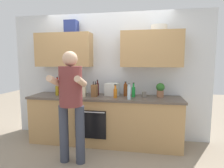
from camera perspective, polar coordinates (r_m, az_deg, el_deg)
ground_plane at (r=3.78m, az=-2.32°, el=-17.33°), size 12.00×12.00×0.00m
back_wall_unit at (r=3.72m, az=-1.52°, el=5.96°), size 4.00×0.38×2.50m
counter at (r=3.62m, az=-2.37°, el=-10.80°), size 2.84×0.67×0.90m
person_standing at (r=2.85m, az=-12.43°, el=-4.25°), size 0.49×0.45×1.70m
bottle_juice at (r=3.36m, az=1.01°, el=-2.60°), size 0.06×0.06×0.25m
bottle_hotsauce at (r=3.96m, az=-16.27°, el=-0.70°), size 0.05×0.05×0.34m
bottle_wine at (r=3.63m, az=-4.44°, el=-1.47°), size 0.05×0.05×0.30m
bottle_oil at (r=3.75m, az=-16.45°, el=-1.78°), size 0.06×0.06×0.26m
bottle_water at (r=3.23m, az=5.21°, el=-2.60°), size 0.06×0.06×0.28m
bottle_soy at (r=3.85m, az=-14.04°, el=-1.46°), size 0.08×0.08×0.25m
bottle_vinegar at (r=3.54m, az=4.13°, el=-1.76°), size 0.07×0.07×0.27m
bottle_soda at (r=3.46m, az=6.57°, el=-2.25°), size 0.07×0.07×0.27m
cup_stoneware at (r=3.47m, az=9.80°, el=-3.17°), size 0.08×0.08×0.10m
knife_block at (r=3.50m, az=-5.37°, el=-1.99°), size 0.10×0.14×0.28m
potted_herb at (r=3.54m, az=14.53°, el=-1.60°), size 0.15×0.15×0.26m
grocery_bag_produce at (r=3.57m, az=-0.01°, el=-1.68°), size 0.28×0.24×0.24m
grocery_bag_rice at (r=3.54m, az=-10.06°, el=-1.95°), size 0.29×0.22×0.23m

